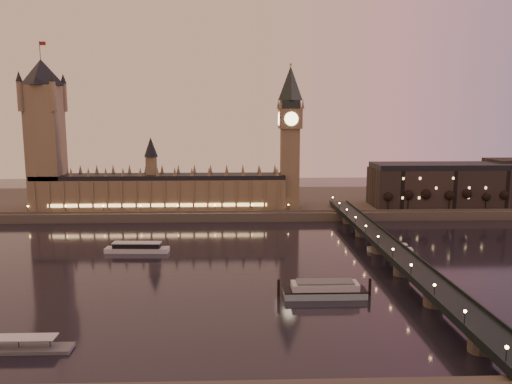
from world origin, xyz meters
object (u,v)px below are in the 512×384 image
cruise_boat_b (390,248)px  moored_barge (325,290)px  pontoon_pier (6,347)px  cruise_boat_a (137,248)px

cruise_boat_b → moored_barge: moored_barge is taller
cruise_boat_b → pontoon_pier: 190.75m
cruise_boat_b → pontoon_pier: size_ratio=0.60×
moored_barge → pontoon_pier: size_ratio=0.95×
pontoon_pier → moored_barge: bearing=22.1°
moored_barge → pontoon_pier: (-108.09, -43.83, -1.83)m
cruise_boat_b → pontoon_pier: pontoon_pier is taller
cruise_boat_a → pontoon_pier: size_ratio=0.85×
cruise_boat_a → pontoon_pier: (-18.05, -114.39, -1.24)m
cruise_boat_a → cruise_boat_b: cruise_boat_a is taller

